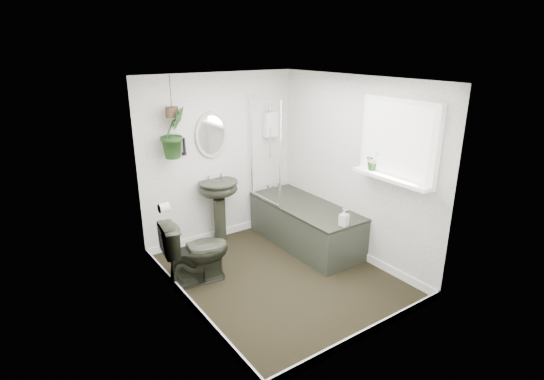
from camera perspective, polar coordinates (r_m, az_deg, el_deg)
floor at (r=5.21m, az=0.96°, el=-11.54°), size 2.30×2.80×0.02m
ceiling at (r=4.50m, az=1.13°, el=14.83°), size 2.30×2.80×0.02m
wall_back at (r=5.88m, az=-7.03°, el=4.22°), size 2.30×0.02×2.30m
wall_front at (r=3.75m, az=13.76°, el=-4.97°), size 2.30×0.02×2.30m
wall_left at (r=4.19m, az=-11.96°, el=-2.21°), size 0.02×2.80×2.30m
wall_right at (r=5.46m, az=10.99°, el=2.84°), size 0.02×2.80×2.30m
skirting at (r=5.18m, az=0.96°, el=-10.97°), size 2.30×2.80×0.10m
bathtub at (r=5.86m, az=4.50°, el=-4.65°), size 0.72×1.72×0.58m
bath_screen at (r=5.73m, az=-0.92°, el=5.31°), size 0.04×0.72×1.40m
shower_box at (r=6.14m, az=-0.19°, el=8.82°), size 0.20×0.10×0.35m
oval_mirror at (r=5.71m, az=-8.11°, el=7.34°), size 0.46×0.03×0.62m
wall_sconce at (r=5.56m, az=-11.71°, el=5.76°), size 0.04×0.04×0.22m
toilet_roll_holder at (r=4.92m, az=-14.35°, el=-2.32°), size 0.11×0.11×0.11m
window_recess at (r=4.84m, az=16.69°, el=6.43°), size 0.08×1.00×0.90m
window_sill at (r=4.89m, az=15.71°, el=1.54°), size 0.18×1.00×0.04m
window_blinds at (r=4.80m, az=16.35°, el=6.37°), size 0.01×0.86×0.76m
toilet at (r=5.00m, az=-10.18°, el=-8.08°), size 0.81×0.53×0.77m
pedestal_sink at (r=5.90m, az=-7.07°, el=-2.92°), size 0.61×0.55×0.89m
sill_plant at (r=5.06m, az=13.47°, el=3.83°), size 0.23×0.21×0.21m
hanging_plant at (r=5.35m, az=-13.09°, el=7.50°), size 0.40×0.36×0.62m
soap_bottle at (r=5.13m, az=9.66°, el=-3.62°), size 0.12×0.12×0.21m
hanging_pot at (r=5.31m, az=-13.30°, el=10.16°), size 0.16×0.16×0.12m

